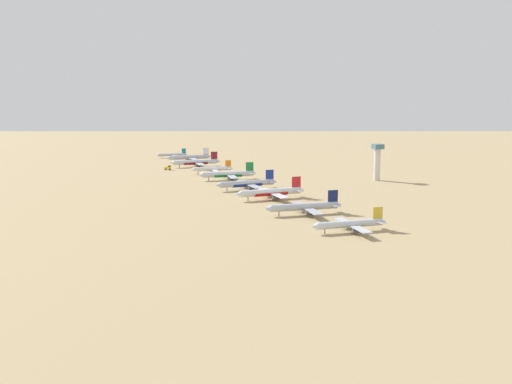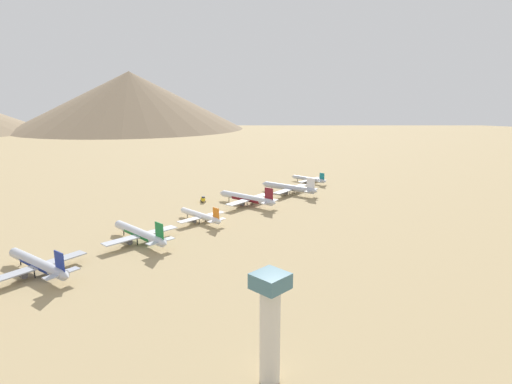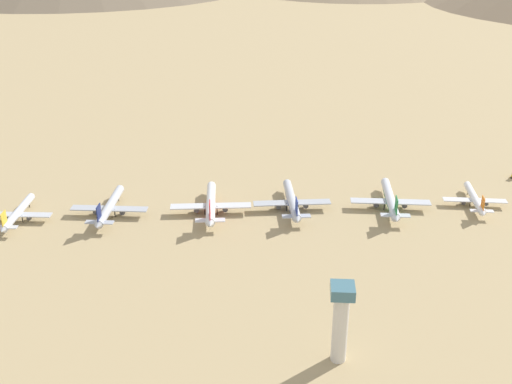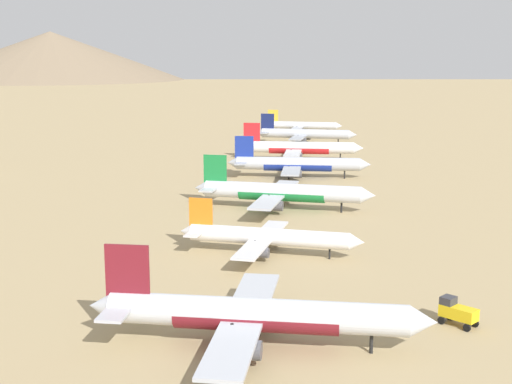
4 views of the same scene
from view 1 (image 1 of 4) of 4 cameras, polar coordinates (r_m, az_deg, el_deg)
ground_plane at (r=389.09m, az=-3.07°, el=1.30°), size 2029.49×2029.49×0.00m
parked_jet_0 at (r=547.72m, az=-9.20°, el=4.08°), size 32.68×26.52×9.43m
parked_jet_1 at (r=509.69m, az=-7.33°, el=3.83°), size 45.58×37.21×13.16m
parked_jet_2 at (r=468.55m, az=-6.63°, el=3.29°), size 46.02×37.47×13.26m
parked_jet_3 at (r=427.73m, az=-4.82°, el=2.56°), size 35.99×29.16×10.40m
parked_jet_4 at (r=389.86m, az=-3.07°, el=1.96°), size 45.03×36.46×13.03m
parked_jet_5 at (r=346.86m, az=-0.94°, el=0.94°), size 44.07×35.97×12.72m
parked_jet_6 at (r=313.32m, az=1.70°, el=-0.03°), size 45.38×37.00×13.09m
parked_jet_7 at (r=272.64m, az=5.44°, el=-1.64°), size 42.87×34.74×12.39m
parked_jet_8 at (r=240.14m, az=10.39°, el=-3.50°), size 37.61×30.50×10.86m
service_truck at (r=452.28m, az=-9.69°, el=2.68°), size 5.69×4.89×3.90m
control_tower at (r=396.70m, az=13.24°, el=3.45°), size 7.20×7.20×27.26m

